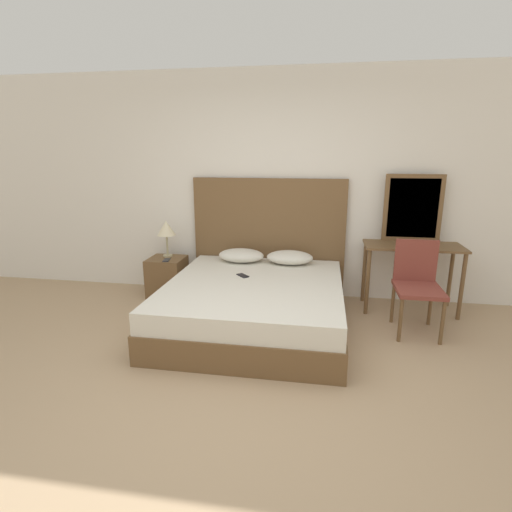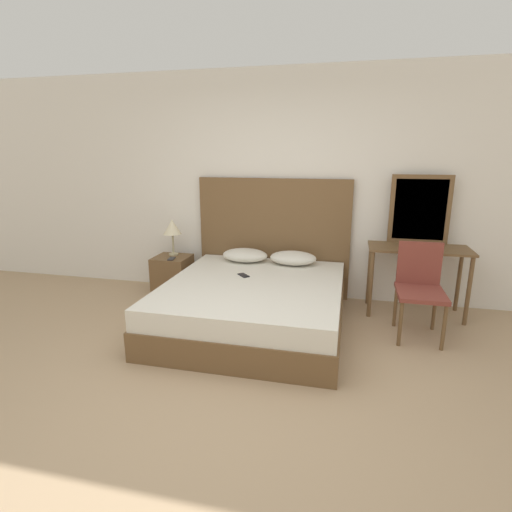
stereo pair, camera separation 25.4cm
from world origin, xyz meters
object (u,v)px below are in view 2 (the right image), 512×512
Objects in this scene: phone_on_bed at (244,275)px; vanity_desk at (418,259)px; nightstand at (173,275)px; table_lamp at (172,228)px; bed at (254,304)px; phone_on_nightstand at (172,259)px; chair at (420,284)px.

phone_on_bed is 0.15× the size of vanity_desk.
nightstand reaches higher than phone_on_bed.
table_lamp reaches higher than vanity_desk.
bed is 1.41m from nightstand.
nightstand is (-1.07, 0.52, -0.24)m from phone_on_bed.
phone_on_bed is 0.32× the size of nightstand.
bed is 1.85m from vanity_desk.
vanity_desk is (2.83, 0.13, 0.14)m from phone_on_nightstand.
chair is (2.78, -0.40, 0.02)m from phone_on_nightstand.
table_lamp is (-1.24, 0.79, 0.60)m from bed.
table_lamp reaches higher than nightstand.
chair is at bearing -11.70° from table_lamp.
phone_on_nightstand reaches higher than nightstand.
phone_on_bed is at bearing -179.65° from chair.
vanity_desk reaches higher than bed.
bed is at bearing -156.11° from vanity_desk.
nightstand is at bearing 150.02° from bed.
table_lamp is at bearing 98.26° from nightstand.
phone_on_bed is 1.21m from nightstand.
vanity_desk reaches higher than phone_on_bed.
bed is 2.19× the size of chair.
vanity_desk is at bearing 0.54° from nightstand.
vanity_desk is at bearing 16.67° from phone_on_bed.
bed is 4.04× the size of nightstand.
nightstand is 0.54× the size of chair.
vanity_desk is at bearing 23.89° from bed.
bed is at bearing -27.07° from phone_on_nightstand.
table_lamp reaches higher than bed.
phone_on_bed is 0.17× the size of chair.
bed is 1.89× the size of vanity_desk.
table_lamp reaches higher than chair.
chair is at bearing -10.12° from nightstand.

